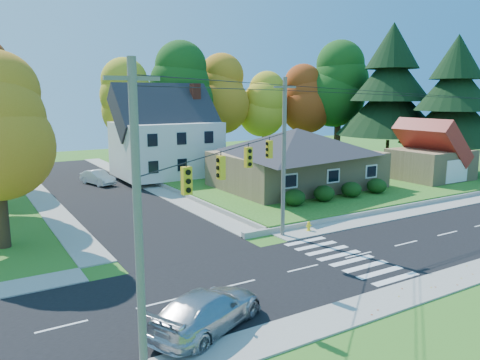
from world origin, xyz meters
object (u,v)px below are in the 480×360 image
Objects in this scene: ranch_house at (297,157)px; fire_hydrant at (309,227)px; silver_sedan at (207,310)px; white_car at (98,178)px.

ranch_house is 13.53m from fire_hydrant.
ranch_house reaches higher than silver_sedan.
white_car is (-15.10, 12.80, -2.53)m from ranch_house.
silver_sedan is at bearing -135.13° from ranch_house.
silver_sedan is (-19.19, -19.10, -2.47)m from ranch_house.
white_car is 6.23× the size of fire_hydrant.
ranch_house is at bearing -70.10° from silver_sedan.
ranch_house is 19.96m from white_car.
ranch_house is 20.86× the size of fire_hydrant.
silver_sedan is at bearing -145.14° from fire_hydrant.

